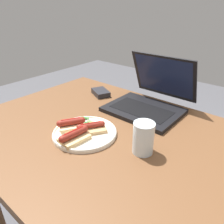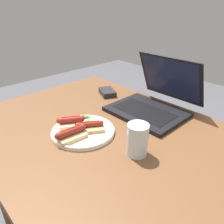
% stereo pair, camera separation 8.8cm
% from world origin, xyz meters
% --- Properties ---
extents(desk, '(1.31, 0.84, 0.73)m').
position_xyz_m(desk, '(0.00, 0.00, 0.66)').
color(desk, brown).
rests_on(desk, ground_plane).
extents(laptop, '(0.33, 0.34, 0.24)m').
position_xyz_m(laptop, '(-0.06, 0.29, 0.77)').
color(laptop, black).
rests_on(laptop, desk).
extents(plate, '(0.25, 0.25, 0.02)m').
position_xyz_m(plate, '(-0.13, -0.07, 0.74)').
color(plate, silver).
rests_on(plate, desk).
extents(sausage_toast_left, '(0.08, 0.12, 0.04)m').
position_xyz_m(sausage_toast_left, '(-0.12, -0.13, 0.76)').
color(sausage_toast_left, tan).
rests_on(sausage_toast_left, plate).
extents(sausage_toast_middle, '(0.12, 0.13, 0.04)m').
position_xyz_m(sausage_toast_middle, '(-0.12, -0.04, 0.75)').
color(sausage_toast_middle, tan).
rests_on(sausage_toast_middle, plate).
extents(sausage_toast_right, '(0.10, 0.11, 0.04)m').
position_xyz_m(sausage_toast_right, '(-0.19, -0.08, 0.76)').
color(sausage_toast_right, '#D6B784').
rests_on(sausage_toast_right, plate).
extents(salad_pile, '(0.09, 0.06, 0.01)m').
position_xyz_m(salad_pile, '(-0.18, -0.01, 0.75)').
color(salad_pile, '#387A33').
rests_on(salad_pile, plate).
extents(drinking_glass, '(0.07, 0.07, 0.11)m').
position_xyz_m(drinking_glass, '(0.10, -0.02, 0.79)').
color(drinking_glass, silver).
rests_on(drinking_glass, desk).
extents(external_drive, '(0.13, 0.11, 0.03)m').
position_xyz_m(external_drive, '(-0.35, 0.26, 0.74)').
color(external_drive, '#232328').
rests_on(external_drive, desk).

